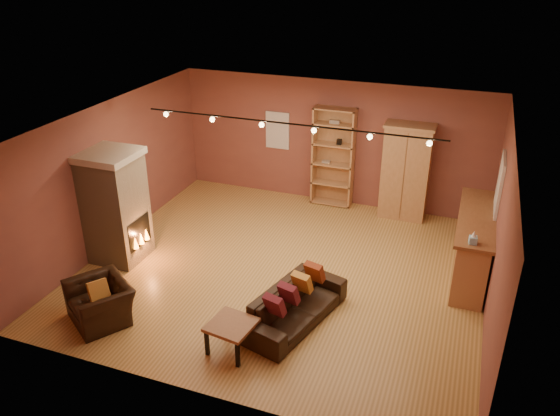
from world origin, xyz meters
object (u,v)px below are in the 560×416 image
at_px(bar_counter, 473,245).
at_px(armchair, 100,296).
at_px(loveseat, 295,300).
at_px(fireplace, 116,206).
at_px(armoire, 406,171).
at_px(coffee_table, 232,327).
at_px(bookcase, 334,156).

bearing_deg(bar_counter, armchair, -147.84).
bearing_deg(loveseat, armchair, 124.56).
distance_m(fireplace, armoire, 5.94).
bearing_deg(coffee_table, armoire, 72.74).
height_order(bookcase, armchair, bookcase).
bearing_deg(loveseat, bookcase, 23.13).
bearing_deg(coffee_table, bar_counter, 46.75).
bearing_deg(coffee_table, bookcase, 89.69).
bearing_deg(coffee_table, loveseat, 56.35).
xyz_separation_m(armchair, coffee_table, (2.24, 0.04, -0.03)).
bearing_deg(armoire, bar_counter, -52.13).
distance_m(fireplace, bookcase, 4.86).
xyz_separation_m(armoire, armchair, (-3.89, -5.34, -0.62)).
bearing_deg(bookcase, armchair, -112.52).
bearing_deg(loveseat, armoire, 2.27).
height_order(armchair, coffee_table, armchair).
xyz_separation_m(fireplace, bookcase, (3.12, 3.73, 0.08)).
distance_m(fireplace, bar_counter, 6.47).
xyz_separation_m(bar_counter, loveseat, (-2.51, -2.38, -0.19)).
height_order(loveseat, coffee_table, loveseat).
xyz_separation_m(bookcase, armchair, (-2.27, -5.48, -0.71)).
bearing_deg(fireplace, coffee_table, -29.00).
height_order(bookcase, loveseat, bookcase).
relative_size(fireplace, loveseat, 1.03).
bearing_deg(coffee_table, armchair, -178.95).
bearing_deg(armchair, loveseat, 53.00).
bearing_deg(armoire, coffee_table, -107.26).
relative_size(armoire, coffee_table, 2.94).
distance_m(armchair, coffee_table, 2.24).
bearing_deg(loveseat, fireplace, 94.06).
distance_m(bookcase, bar_counter, 3.80).
distance_m(armoire, coffee_table, 5.58).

